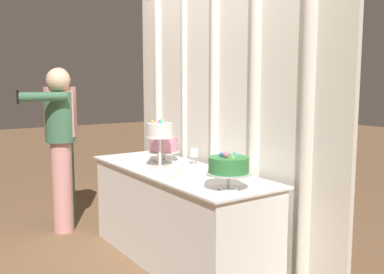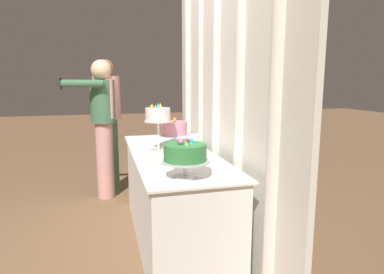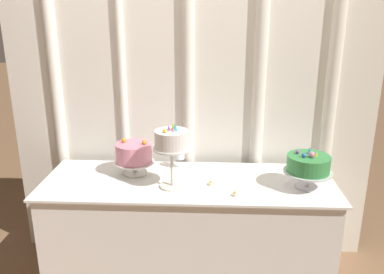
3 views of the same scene
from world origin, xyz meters
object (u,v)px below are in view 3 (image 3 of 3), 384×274
Objects in this scene: cake_table at (189,232)px; cake_display_rightmost at (308,165)px; wine_glass at (179,154)px; cake_display_center at (172,143)px; tealight_near_left at (235,194)px; tealight_far_left at (211,183)px; cake_display_leftmost at (134,154)px.

cake_table is 6.33× the size of cake_display_rightmost.
cake_display_rightmost reaches higher than wine_glass.
cake_display_center reaches higher than tealight_near_left.
tealight_far_left is at bearing 9.02° from cake_display_center.
wine_glass is (-0.08, 0.23, 0.50)m from cake_table.
tealight_far_left is at bearing 178.98° from cake_display_rightmost.
cake_table is 4.57× the size of cake_display_center.
cake_display_center is 0.38m from tealight_far_left.
cake_table is 0.44m from tealight_far_left.
tealight_far_left is (-0.61, 0.01, -0.15)m from cake_display_rightmost.
cake_table is 0.67m from cake_display_leftmost.
wine_glass is (0.30, 0.12, -0.04)m from cake_display_leftmost.
cake_display_leftmost is 0.57m from tealight_far_left.
cake_table is 0.71m from cake_display_center.
cake_display_center is (0.28, -0.20, 0.16)m from cake_display_leftmost.
tealight_near_left is at bearing -25.15° from cake_display_leftmost.
cake_display_center is 0.38m from wine_glass.
cake_table is at bearing 144.24° from tealight_near_left.
cake_display_center is at bearing -35.60° from cake_display_leftmost.
cake_table is 52.80× the size of tealight_near_left.
wine_glass is at bearing 86.86° from cake_display_center.
cake_display_rightmost is 6.97× the size of tealight_far_left.
tealight_far_left is (0.23, -0.29, -0.09)m from wine_glass.
cake_display_rightmost reaches higher than cake_table.
cake_display_center is at bearing 163.65° from tealight_near_left.
wine_glass is at bearing 128.89° from tealight_far_left.
wine_glass reaches higher than tealight_near_left.
cake_display_center reaches higher than cake_table.
tealight_near_left is at bearing -46.75° from tealight_far_left.
cake_display_leftmost is 0.38m from cake_display_center.
cake_display_center is 9.66× the size of tealight_far_left.
cake_table is at bearing 45.52° from cake_display_center.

